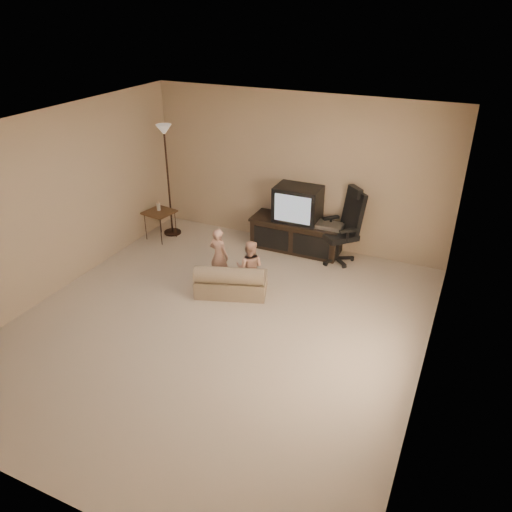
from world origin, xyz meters
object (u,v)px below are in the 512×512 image
(office_chair, at_px, (343,236))
(child_sofa, at_px, (231,282))
(toddler_left, at_px, (219,256))
(floor_lamp, at_px, (166,156))
(tv_stand, at_px, (297,224))
(side_table, at_px, (159,212))
(toddler_right, at_px, (250,268))

(office_chair, distance_m, child_sofa, 2.00)
(office_chair, xyz_separation_m, toddler_left, (-1.44, -1.39, -0.01))
(office_chair, distance_m, floor_lamp, 3.18)
(office_chair, relative_size, floor_lamp, 0.63)
(tv_stand, relative_size, side_table, 2.25)
(child_sofa, relative_size, toddler_right, 1.37)
(tv_stand, distance_m, office_chair, 0.79)
(child_sofa, height_order, toddler_left, toddler_left)
(office_chair, relative_size, toddler_right, 1.50)
(child_sofa, bearing_deg, toddler_left, 122.99)
(floor_lamp, xyz_separation_m, toddler_right, (2.12, -1.24, -1.00))
(child_sofa, distance_m, toddler_right, 0.34)
(tv_stand, distance_m, toddler_left, 1.62)
(tv_stand, bearing_deg, floor_lamp, -171.76)
(side_table, bearing_deg, toddler_right, -24.27)
(child_sofa, bearing_deg, toddler_right, 13.17)
(floor_lamp, bearing_deg, office_chair, 4.82)
(toddler_left, bearing_deg, side_table, -19.93)
(office_chair, bearing_deg, toddler_left, -91.89)
(toddler_left, bearing_deg, toddler_right, 178.07)
(office_chair, xyz_separation_m, floor_lamp, (-3.02, -0.25, 0.97))
(floor_lamp, height_order, toddler_left, floor_lamp)
(toddler_right, bearing_deg, side_table, -37.47)
(side_table, xyz_separation_m, toddler_right, (2.18, -0.98, -0.08))
(office_chair, height_order, toddler_right, office_chair)
(child_sofa, distance_m, toddler_left, 0.46)
(office_chair, relative_size, side_table, 1.79)
(floor_lamp, xyz_separation_m, child_sofa, (1.89, -1.38, -1.21))
(side_table, relative_size, floor_lamp, 0.35)
(toddler_left, distance_m, toddler_right, 0.55)
(office_chair, distance_m, toddler_left, 2.00)
(child_sofa, xyz_separation_m, toddler_left, (-0.31, 0.24, 0.23))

